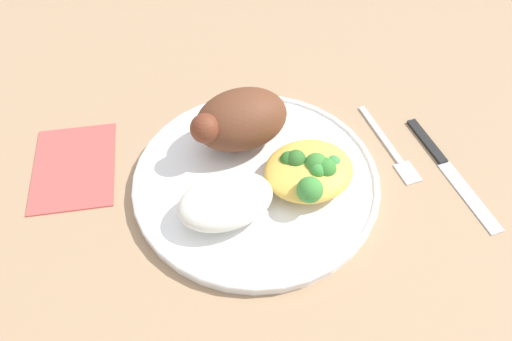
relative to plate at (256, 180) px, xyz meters
The scene contains 8 objects.
ground_plane 0.01m from the plate, ahead, with size 2.00×2.00×0.00m, color #A07F5D.
plate is the anchor object (origin of this frame).
roasted_chicken 0.08m from the plate, 92.25° to the right, with size 0.12×0.08×0.07m.
rice_pile 0.07m from the plate, 35.41° to the left, with size 0.11×0.07×0.04m, color silver.
mac_cheese_with_broccoli 0.07m from the plate, 152.19° to the left, with size 0.11×0.10×0.04m.
fork 0.18m from the plate, behind, with size 0.02×0.14×0.01m.
knife 0.24m from the plate, 166.38° to the left, with size 0.02×0.19×0.01m.
napkin 0.23m from the plate, 28.68° to the right, with size 0.10×0.14×0.00m, color #DB4C47.
Camera 1 is at (0.14, 0.35, 0.48)m, focal length 35.29 mm.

